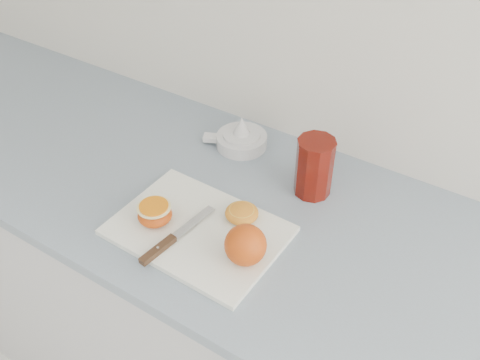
{
  "coord_description": "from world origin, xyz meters",
  "views": [
    {
      "loc": [
        0.63,
        0.96,
        1.69
      ],
      "look_at": [
        0.15,
        1.7,
        0.96
      ],
      "focal_mm": 40.0,
      "sensor_mm": 36.0,
      "label": 1
    }
  ],
  "objects_px": {
    "counter": "(230,318)",
    "half_orange": "(155,214)",
    "red_tumbler": "(314,169)",
    "citrus_juicer": "(241,138)",
    "cutting_board": "(198,231)"
  },
  "relations": [
    {
      "from": "cutting_board",
      "to": "counter",
      "type": "bearing_deg",
      "value": 92.7
    },
    {
      "from": "counter",
      "to": "half_orange",
      "type": "bearing_deg",
      "value": -118.35
    },
    {
      "from": "counter",
      "to": "cutting_board",
      "type": "xyz_separation_m",
      "value": [
        0.01,
        -0.12,
        0.45
      ]
    },
    {
      "from": "half_orange",
      "to": "citrus_juicer",
      "type": "bearing_deg",
      "value": 90.73
    },
    {
      "from": "cutting_board",
      "to": "half_orange",
      "type": "relative_size",
      "value": 4.76
    },
    {
      "from": "red_tumbler",
      "to": "cutting_board",
      "type": "bearing_deg",
      "value": -119.31
    },
    {
      "from": "half_orange",
      "to": "citrus_juicer",
      "type": "distance_m",
      "value": 0.34
    },
    {
      "from": "counter",
      "to": "half_orange",
      "type": "xyz_separation_m",
      "value": [
        -0.08,
        -0.15,
        0.48
      ]
    },
    {
      "from": "red_tumbler",
      "to": "citrus_juicer",
      "type": "bearing_deg",
      "value": 165.27
    },
    {
      "from": "citrus_juicer",
      "to": "red_tumbler",
      "type": "distance_m",
      "value": 0.24
    },
    {
      "from": "half_orange",
      "to": "citrus_juicer",
      "type": "xyz_separation_m",
      "value": [
        -0.0,
        0.34,
        -0.01
      ]
    },
    {
      "from": "counter",
      "to": "red_tumbler",
      "type": "height_order",
      "value": "red_tumbler"
    },
    {
      "from": "cutting_board",
      "to": "red_tumbler",
      "type": "height_order",
      "value": "red_tumbler"
    },
    {
      "from": "cutting_board",
      "to": "half_orange",
      "type": "distance_m",
      "value": 0.1
    },
    {
      "from": "half_orange",
      "to": "red_tumbler",
      "type": "distance_m",
      "value": 0.36
    }
  ]
}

